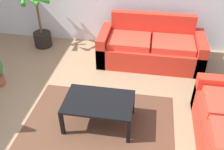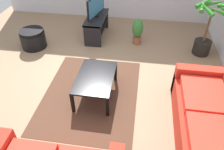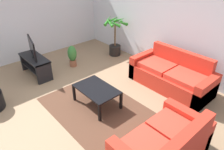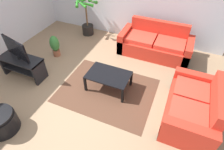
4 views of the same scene
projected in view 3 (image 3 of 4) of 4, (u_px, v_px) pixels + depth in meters
name	position (u px, v px, depth m)	size (l,w,h in m)	color
ground_plane	(71.00, 103.00, 4.74)	(6.60, 6.60, 0.00)	#937556
wall_back	(159.00, 20.00, 5.79)	(6.00, 0.06, 2.70)	silver
wall_left	(10.00, 18.00, 6.00)	(0.06, 6.00, 2.70)	silver
couch_main	(171.00, 76.00, 5.21)	(2.03, 0.90, 0.90)	red
couch_loveseat	(163.00, 147.00, 3.29)	(0.90, 1.58, 0.90)	red
tv_stand	(35.00, 64.00, 5.70)	(1.10, 0.45, 0.54)	black
tv	(32.00, 48.00, 5.46)	(0.84, 0.24, 0.52)	black
coffee_table	(97.00, 90.00, 4.53)	(0.98, 0.64, 0.43)	black
area_rug	(94.00, 106.00, 4.66)	(2.20, 1.70, 0.01)	#513323
potted_palm	(115.00, 39.00, 6.77)	(0.72, 0.68, 1.28)	black
potted_plant_small	(72.00, 55.00, 6.17)	(0.26, 0.26, 0.65)	brown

